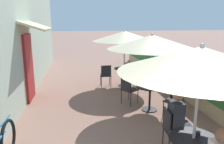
% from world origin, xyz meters
% --- Properties ---
extents(cafe_facade_wall, '(0.98, 13.55, 4.20)m').
position_xyz_m(cafe_facade_wall, '(-2.54, 6.64, 2.09)').
color(cafe_facade_wall, '#B2C1AD').
rests_on(cafe_facade_wall, ground_plane).
extents(planter_hedge, '(0.60, 12.55, 1.01)m').
position_xyz_m(planter_hedge, '(2.75, 6.67, 0.54)').
color(planter_hedge, tan).
rests_on(planter_hedge, ground_plane).
extents(patio_umbrella_near, '(2.40, 2.40, 2.17)m').
position_xyz_m(patio_umbrella_near, '(0.88, 1.81, 1.94)').
color(patio_umbrella_near, '#B7B7BC').
rests_on(patio_umbrella_near, ground_plane).
extents(cafe_chair_near_left, '(0.43, 0.43, 0.87)m').
position_xyz_m(cafe_chair_near_left, '(0.86, 2.53, 0.52)').
color(cafe_chair_near_left, '#232328').
rests_on(cafe_chair_near_left, ground_plane).
extents(seated_patron_near_left, '(0.42, 0.36, 1.25)m').
position_xyz_m(seated_patron_near_left, '(0.98, 2.53, 0.69)').
color(seated_patron_near_left, '#23232D').
rests_on(seated_patron_near_left, ground_plane).
extents(coffee_cup_near, '(0.07, 0.07, 0.09)m').
position_xyz_m(coffee_cup_near, '(0.96, 1.83, 0.75)').
color(coffee_cup_near, '#232328').
rests_on(coffee_cup_near, patio_table_near).
extents(patio_table_mid, '(0.77, 0.77, 0.71)m').
position_xyz_m(patio_table_mid, '(1.13, 4.59, 0.51)').
color(patio_table_mid, black).
rests_on(patio_table_mid, ground_plane).
extents(patio_umbrella_mid, '(2.40, 2.40, 2.17)m').
position_xyz_m(patio_umbrella_mid, '(1.13, 4.59, 1.94)').
color(patio_umbrella_mid, '#B7B7BC').
rests_on(patio_umbrella_mid, ground_plane).
extents(cafe_chair_mid_left, '(0.56, 0.56, 0.87)m').
position_xyz_m(cafe_chair_mid_left, '(0.62, 5.11, 0.52)').
color(cafe_chair_mid_left, '#232328').
rests_on(cafe_chair_mid_left, ground_plane).
extents(cafe_chair_mid_right, '(0.56, 0.56, 0.87)m').
position_xyz_m(cafe_chair_mid_right, '(1.63, 4.07, 0.52)').
color(cafe_chair_mid_right, '#232328').
rests_on(cafe_chair_mid_right, ground_plane).
extents(patio_table_far, '(0.77, 0.77, 0.71)m').
position_xyz_m(patio_table_far, '(0.92, 7.09, 0.51)').
color(patio_table_far, black).
rests_on(patio_table_far, ground_plane).
extents(patio_umbrella_far, '(2.40, 2.40, 2.17)m').
position_xyz_m(patio_umbrella_far, '(0.92, 7.09, 1.94)').
color(patio_umbrella_far, '#B7B7BC').
rests_on(patio_umbrella_far, ground_plane).
extents(cafe_chair_far_left, '(0.40, 0.40, 0.87)m').
position_xyz_m(cafe_chair_far_left, '(0.19, 7.02, 0.52)').
color(cafe_chair_far_left, '#232328').
rests_on(cafe_chair_far_left, ground_plane).
extents(cafe_chair_far_right, '(0.40, 0.40, 0.87)m').
position_xyz_m(cafe_chair_far_right, '(1.64, 7.16, 0.52)').
color(cafe_chair_far_right, '#232328').
rests_on(cafe_chair_far_right, ground_plane).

